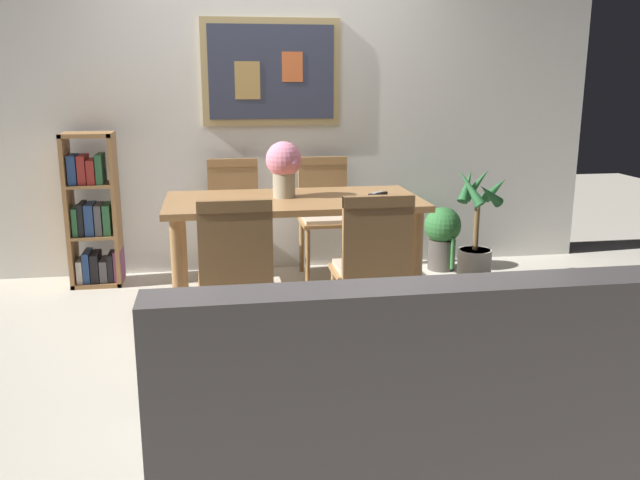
{
  "coord_description": "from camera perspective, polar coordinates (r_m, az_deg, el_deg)",
  "views": [
    {
      "loc": [
        -0.48,
        -3.78,
        1.51
      ],
      "look_at": [
        0.09,
        -0.31,
        0.65
      ],
      "focal_mm": 37.58,
      "sensor_mm": 36.0,
      "label": 1
    }
  ],
  "objects": [
    {
      "name": "potted_ivy",
      "position": [
        5.43,
        10.39,
        0.44
      ],
      "size": [
        0.29,
        0.29,
        0.51
      ],
      "color": "#4C4742",
      "rests_on": "ground_plane"
    },
    {
      "name": "dining_table",
      "position": [
        4.31,
        -2.27,
        2.27
      ],
      "size": [
        1.62,
        0.81,
        0.75
      ],
      "color": "#9E7042",
      "rests_on": "ground_plane"
    },
    {
      "name": "dining_chair_near_right",
      "position": [
        3.68,
        4.53,
        -1.68
      ],
      "size": [
        0.4,
        0.41,
        0.91
      ],
      "color": "#9E7042",
      "rests_on": "ground_plane"
    },
    {
      "name": "ground_plane",
      "position": [
        4.1,
        -2.0,
        -7.89
      ],
      "size": [
        12.0,
        12.0,
        0.0
      ],
      "primitive_type": "plane",
      "color": "beige"
    },
    {
      "name": "potted_palm",
      "position": [
        5.13,
        13.15,
        0.11
      ],
      "size": [
        0.4,
        0.36,
        0.87
      ],
      "color": "#B2ADA3",
      "rests_on": "ground_plane"
    },
    {
      "name": "leather_couch",
      "position": [
        2.67,
        5.9,
        -13.05
      ],
      "size": [
        1.8,
        0.84,
        0.84
      ],
      "color": "#514C4C",
      "rests_on": "ground_plane"
    },
    {
      "name": "flower_vase",
      "position": [
        4.31,
        -3.09,
        6.41
      ],
      "size": [
        0.23,
        0.23,
        0.36
      ],
      "color": "tan",
      "rests_on": "dining_table"
    },
    {
      "name": "tv_remote",
      "position": [
        4.4,
        4.95,
        3.92
      ],
      "size": [
        0.15,
        0.13,
        0.02
      ],
      "color": "black",
      "rests_on": "dining_table"
    },
    {
      "name": "dining_chair_far_left",
      "position": [
        5.09,
        -7.33,
        2.57
      ],
      "size": [
        0.4,
        0.41,
        0.91
      ],
      "color": "#9E7042",
      "rests_on": "ground_plane"
    },
    {
      "name": "bookshelf",
      "position": [
        5.18,
        -18.68,
        1.81
      ],
      "size": [
        0.36,
        0.28,
        1.13
      ],
      "color": "#9E7042",
      "rests_on": "ground_plane"
    },
    {
      "name": "dining_chair_far_right",
      "position": [
        5.16,
        0.4,
        2.85
      ],
      "size": [
        0.4,
        0.41,
        0.91
      ],
      "color": "#9E7042",
      "rests_on": "ground_plane"
    },
    {
      "name": "wall_back_with_painting",
      "position": [
        5.32,
        -4.25,
        11.47
      ],
      "size": [
        5.2,
        0.14,
        2.6
      ],
      "color": "silver",
      "rests_on": "ground_plane"
    },
    {
      "name": "dining_chair_near_left",
      "position": [
        3.57,
        -7.2,
        -2.21
      ],
      "size": [
        0.4,
        0.41,
        0.91
      ],
      "color": "#9E7042",
      "rests_on": "ground_plane"
    }
  ]
}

